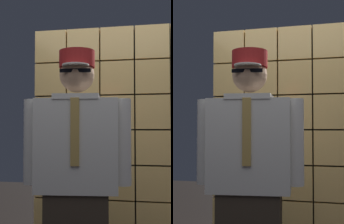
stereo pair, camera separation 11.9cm
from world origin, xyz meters
TOP-DOWN VIEW (x-y plane):
  - glass_block_wall at (-0.00, 1.27)m, footprint 1.65×0.10m
  - standing_person at (-0.17, 0.30)m, footprint 0.73×0.34m

SIDE VIEW (x-z plane):
  - standing_person at x=-0.17m, z-range 0.04..1.87m
  - glass_block_wall at x=0.00m, z-range -0.02..2.29m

